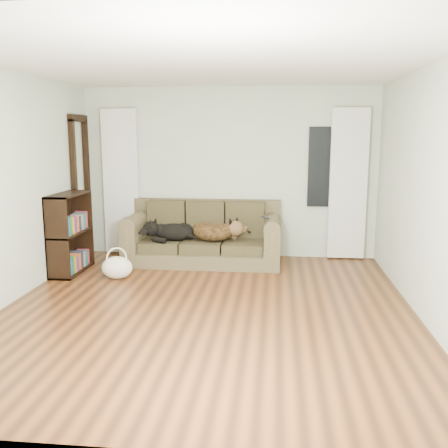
# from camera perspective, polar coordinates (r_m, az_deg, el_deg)

# --- Properties ---
(floor) EXTENTS (5.00, 5.00, 0.00)m
(floor) POSITION_cam_1_polar(r_m,az_deg,el_deg) (5.57, -1.93, -9.67)
(floor) COLOR #3B2011
(floor) RESTS_ON ground
(ceiling) EXTENTS (5.00, 5.00, 0.00)m
(ceiling) POSITION_cam_1_polar(r_m,az_deg,el_deg) (5.28, -2.11, 17.90)
(ceiling) COLOR white
(ceiling) RESTS_ON ground
(wall_back) EXTENTS (4.50, 0.04, 2.60)m
(wall_back) POSITION_cam_1_polar(r_m,az_deg,el_deg) (7.74, 0.59, 5.87)
(wall_back) COLOR beige
(wall_back) RESTS_ON ground
(wall_left) EXTENTS (0.04, 5.00, 2.60)m
(wall_left) POSITION_cam_1_polar(r_m,az_deg,el_deg) (6.01, -23.82, 3.68)
(wall_left) COLOR beige
(wall_left) RESTS_ON ground
(wall_right) EXTENTS (0.04, 5.00, 2.60)m
(wall_right) POSITION_cam_1_polar(r_m,az_deg,el_deg) (5.43, 22.25, 3.17)
(wall_right) COLOR beige
(wall_right) RESTS_ON ground
(curtain_left) EXTENTS (0.55, 0.08, 2.25)m
(curtain_left) POSITION_cam_1_polar(r_m,az_deg,el_deg) (8.02, -11.70, 4.73)
(curtain_left) COLOR white
(curtain_left) RESTS_ON ground
(curtain_right) EXTENTS (0.55, 0.08, 2.25)m
(curtain_right) POSITION_cam_1_polar(r_m,az_deg,el_deg) (7.71, 14.01, 4.43)
(curtain_right) COLOR white
(curtain_right) RESTS_ON ground
(window_pane) EXTENTS (0.50, 0.03, 1.20)m
(window_pane) POSITION_cam_1_polar(r_m,az_deg,el_deg) (7.70, 11.44, 6.39)
(window_pane) COLOR black
(window_pane) RESTS_ON wall_back
(door_casing) EXTENTS (0.07, 0.60, 2.10)m
(door_casing) POSITION_cam_1_polar(r_m,az_deg,el_deg) (7.85, -15.97, 3.70)
(door_casing) COLOR black
(door_casing) RESTS_ON ground
(sofa) EXTENTS (2.27, 0.98, 0.93)m
(sofa) POSITION_cam_1_polar(r_m,az_deg,el_deg) (7.38, -2.39, -1.03)
(sofa) COLOR #393326
(sofa) RESTS_ON floor
(dog_black_lab) EXTENTS (0.61, 0.44, 0.25)m
(dog_black_lab) POSITION_cam_1_polar(r_m,az_deg,el_deg) (7.38, -6.03, -0.84)
(dog_black_lab) COLOR black
(dog_black_lab) RESTS_ON sofa
(dog_shepherd) EXTENTS (0.78, 0.68, 0.29)m
(dog_shepherd) POSITION_cam_1_polar(r_m,az_deg,el_deg) (7.30, -1.09, -0.83)
(dog_shepherd) COLOR black
(dog_shepherd) RESTS_ON sofa
(tv_remote) EXTENTS (0.13, 0.18, 0.02)m
(tv_remote) POSITION_cam_1_polar(r_m,az_deg,el_deg) (7.08, 4.76, 0.77)
(tv_remote) COLOR black
(tv_remote) RESTS_ON sofa
(tote_bag) EXTENTS (0.48, 0.42, 0.30)m
(tote_bag) POSITION_cam_1_polar(r_m,az_deg,el_deg) (6.78, -12.13, -4.82)
(tote_bag) COLOR #EEE5CF
(tote_bag) RESTS_ON floor
(bookshelf) EXTENTS (0.44, 0.91, 1.10)m
(bookshelf) POSITION_cam_1_polar(r_m,az_deg,el_deg) (7.20, -17.18, -1.37)
(bookshelf) COLOR black
(bookshelf) RESTS_ON floor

